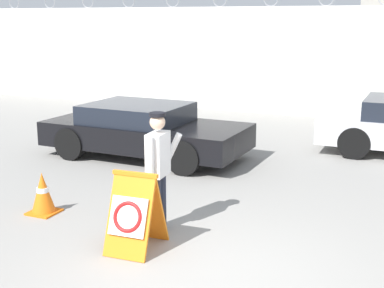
# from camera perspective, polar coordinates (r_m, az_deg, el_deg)

# --- Properties ---
(ground_plane) EXTENTS (90.00, 90.00, 0.00)m
(ground_plane) POSITION_cam_1_polar(r_m,az_deg,el_deg) (6.46, 1.90, -14.11)
(ground_plane) COLOR gray
(perimeter_wall) EXTENTS (36.00, 0.30, 3.77)m
(perimeter_wall) POSITION_cam_1_polar(r_m,az_deg,el_deg) (16.66, 16.64, 8.28)
(perimeter_wall) COLOR silver
(perimeter_wall) RESTS_ON ground_plane
(barricade_sign) EXTENTS (0.63, 0.83, 1.05)m
(barricade_sign) POSITION_cam_1_polar(r_m,az_deg,el_deg) (7.02, -6.17, -7.22)
(barricade_sign) COLOR orange
(barricade_sign) RESTS_ON ground_plane
(security_guard) EXTENTS (0.37, 0.63, 1.70)m
(security_guard) POSITION_cam_1_polar(r_m,az_deg,el_deg) (7.53, -3.61, -2.34)
(security_guard) COLOR #232838
(security_guard) RESTS_ON ground_plane
(traffic_cone_far) EXTENTS (0.43, 0.43, 0.65)m
(traffic_cone_far) POSITION_cam_1_polar(r_m,az_deg,el_deg) (8.63, -15.63, -5.08)
(traffic_cone_far) COLOR orange
(traffic_cone_far) RESTS_ON ground_plane
(parked_car_front_coupe) EXTENTS (4.42, 2.09, 1.16)m
(parked_car_front_coupe) POSITION_cam_1_polar(r_m,az_deg,el_deg) (11.65, -5.14, 1.52)
(parked_car_front_coupe) COLOR black
(parked_car_front_coupe) RESTS_ON ground_plane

